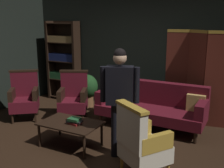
% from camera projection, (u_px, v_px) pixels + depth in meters
% --- Properties ---
extents(ground_plane, '(10.00, 10.00, 0.00)m').
position_uv_depth(ground_plane, '(90.00, 150.00, 4.52)').
color(ground_plane, black).
extents(back_wall, '(7.20, 0.10, 2.80)m').
position_uv_depth(back_wall, '(145.00, 50.00, 6.30)').
color(back_wall, black).
rests_on(back_wall, ground_plane).
extents(folding_screen, '(1.30, 0.29, 1.90)m').
position_uv_depth(folding_screen, '(196.00, 76.00, 5.52)').
color(folding_screen, '#5B2319').
rests_on(folding_screen, ground_plane).
extents(bookshelf, '(0.90, 0.32, 2.05)m').
position_uv_depth(bookshelf, '(64.00, 60.00, 7.13)').
color(bookshelf, black).
rests_on(bookshelf, ground_plane).
extents(velvet_couch, '(2.12, 0.78, 0.88)m').
position_uv_depth(velvet_couch, '(152.00, 105.00, 5.42)').
color(velvet_couch, black).
rests_on(velvet_couch, ground_plane).
extents(coffee_table, '(1.00, 0.64, 0.42)m').
position_uv_depth(coffee_table, '(70.00, 125.00, 4.58)').
color(coffee_table, black).
rests_on(coffee_table, ground_plane).
extents(armchair_gilt_accent, '(0.80, 0.80, 1.04)m').
position_uv_depth(armchair_gilt_accent, '(141.00, 142.00, 3.68)').
color(armchair_gilt_accent, '#B78E33').
rests_on(armchair_gilt_accent, ground_plane).
extents(armchair_wing_left, '(0.81, 0.81, 1.04)m').
position_uv_depth(armchair_wing_left, '(25.00, 97.00, 5.83)').
color(armchair_wing_left, black).
rests_on(armchair_wing_left, ground_plane).
extents(armchair_wing_right, '(0.77, 0.77, 1.04)m').
position_uv_depth(armchair_wing_right, '(73.00, 97.00, 5.79)').
color(armchair_wing_right, black).
rests_on(armchair_wing_right, ground_plane).
extents(standing_figure, '(0.56, 0.34, 1.70)m').
position_uv_depth(standing_figure, '(120.00, 94.00, 4.08)').
color(standing_figure, black).
rests_on(standing_figure, ground_plane).
extents(potted_plant, '(0.50, 0.50, 0.79)m').
position_uv_depth(potted_plant, '(88.00, 88.00, 6.65)').
color(potted_plant, brown).
rests_on(potted_plant, ground_plane).
extents(book_red_leather, '(0.22, 0.17, 0.03)m').
position_uv_depth(book_red_leather, '(75.00, 123.00, 4.50)').
color(book_red_leather, maroon).
rests_on(book_red_leather, coffee_table).
extents(book_black_cloth, '(0.26, 0.17, 0.03)m').
position_uv_depth(book_black_cloth, '(74.00, 121.00, 4.49)').
color(book_black_cloth, black).
rests_on(book_black_cloth, book_red_leather).
extents(book_green_cloth, '(0.19, 0.16, 0.04)m').
position_uv_depth(book_green_cloth, '(74.00, 119.00, 4.48)').
color(book_green_cloth, '#1E4C28').
rests_on(book_green_cloth, book_black_cloth).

